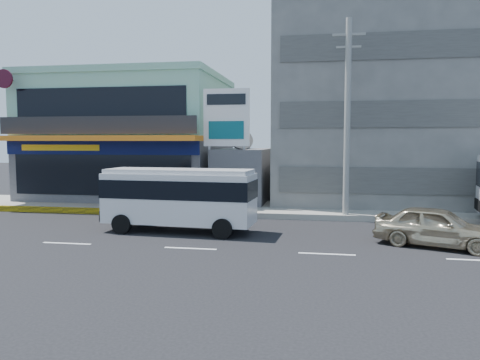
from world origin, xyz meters
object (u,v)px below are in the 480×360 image
object	(u,v)px
billboard	(227,124)
minibus	(179,194)
sedan	(437,227)
motorcycle_rider	(153,203)
shop_building	(134,141)
satellite_dish	(241,148)
utility_pole_near	(347,118)
concrete_building	(406,94)

from	to	relation	value
billboard	minibus	world-z (taller)	billboard
minibus	sedan	xyz separation A→B (m)	(10.47, -1.15, -0.88)
minibus	sedan	world-z (taller)	minibus
sedan	motorcycle_rider	size ratio (longest dim) A/B	2.07
shop_building	billboard	distance (m)	8.92
satellite_dish	motorcycle_rider	distance (m)	6.46
shop_building	satellite_dish	distance (m)	8.54
utility_pole_near	sedan	xyz separation A→B (m)	(3.10, -5.50, -4.38)
sedan	satellite_dish	bearing A→B (deg)	67.25
concrete_building	billboard	bearing A→B (deg)	-151.08
motorcycle_rider	minibus	bearing A→B (deg)	-54.92
utility_pole_near	minibus	world-z (taller)	utility_pole_near
billboard	minibus	distance (m)	7.02
shop_building	utility_pole_near	world-z (taller)	utility_pole_near
shop_building	billboard	size ratio (longest dim) A/B	1.80
billboard	minibus	xyz separation A→B (m)	(-0.87, -6.15, -3.27)
shop_building	utility_pole_near	size ratio (longest dim) A/B	1.24
satellite_dish	sedan	size ratio (longest dim) A/B	0.33
shop_building	motorcycle_rider	world-z (taller)	shop_building
utility_pole_near	shop_building	bearing A→B (deg)	154.94
motorcycle_rider	concrete_building	bearing A→B (deg)	30.36
shop_building	minibus	world-z (taller)	shop_building
shop_building	billboard	xyz separation A→B (m)	(7.50, -4.75, 0.93)
concrete_building	utility_pole_near	world-z (taller)	concrete_building
utility_pole_near	sedan	world-z (taller)	utility_pole_near
satellite_dish	billboard	xyz separation A→B (m)	(-0.50, -1.80, 1.35)
concrete_building	billboard	size ratio (longest dim) A/B	2.32
minibus	sedan	size ratio (longest dim) A/B	1.49
shop_building	sedan	world-z (taller)	shop_building
concrete_building	billboard	distance (m)	12.17
satellite_dish	shop_building	bearing A→B (deg)	159.79
shop_building	concrete_building	xyz separation A→B (m)	(18.00, 1.05, 3.00)
billboard	utility_pole_near	distance (m)	6.75
minibus	utility_pole_near	bearing A→B (deg)	30.54
concrete_building	satellite_dish	world-z (taller)	concrete_building
utility_pole_near	minibus	xyz separation A→B (m)	(-7.37, -4.35, -3.50)
sedan	shop_building	bearing A→B (deg)	77.09
concrete_building	sedan	size ratio (longest dim) A/B	3.54
satellite_dish	concrete_building	bearing A→B (deg)	21.80
satellite_dish	utility_pole_near	distance (m)	7.17
sedan	motorcycle_rider	xyz separation A→B (m)	(-13.10, 4.90, -0.05)
shop_building	satellite_dish	bearing A→B (deg)	-20.21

